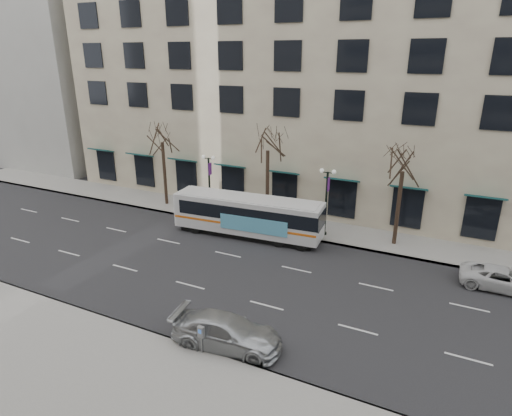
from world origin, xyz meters
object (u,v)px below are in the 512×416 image
Objects in this scene: city_bus at (249,215)px; pay_station at (201,334)px; tree_far_mid at (268,138)px; white_pickup at (503,279)px; tree_far_right at (404,158)px; lamp_post_right at (326,199)px; lamp_post_left at (209,182)px; silver_car at (227,332)px; tree_far_left at (161,131)px.

pay_station is (4.20, -13.10, -0.52)m from city_bus.
tree_far_mid is 18.11m from white_pickup.
lamp_post_right is at bearing -173.15° from tree_far_right.
tree_far_right is at bearing -0.00° from tree_far_mid.
city_bus is at bearing -163.57° from tree_far_right.
tree_far_mid is 1.84× the size of white_pickup.
tree_far_mid is 6.40m from lamp_post_left.
city_bus is 2.17× the size of silver_car.
lamp_post_left is 3.77× the size of pay_station.
lamp_post_left reaches higher than silver_car.
silver_car is at bearing -72.02° from city_bus.
tree_far_mid is 1.63× the size of silver_car.
tree_far_mid is at bearing 82.67° from city_bus.
tree_far_left is 10.00m from tree_far_mid.
tree_far_left is 6.04× the size of pay_station.
tree_far_left is 0.98× the size of tree_far_mid.
pay_station is (14.03, -16.10, -5.55)m from tree_far_left.
city_bus is at bearing -155.13° from lamp_post_right.
tree_far_right reaches higher than city_bus.
tree_far_mid is 6.19× the size of pay_station.
pay_station is at bearing -48.93° from tree_far_left.
lamp_post_right is (-4.99, -0.60, -3.48)m from tree_far_right.
city_bus is at bearing -16.95° from tree_far_left.
tree_far_right reaches higher than lamp_post_right.
tree_far_left is 11.45m from city_bus.
tree_far_left is 21.85m from silver_car.
tree_far_mid reaches higher than tree_far_left.
lamp_post_left is at bearing -173.15° from tree_far_mid.
tree_far_right is at bearing 61.90° from white_pickup.
city_bus is at bearing 108.39° from pay_station.
lamp_post_left is 1.00× the size of lamp_post_right.
tree_far_right is (20.00, 0.00, -0.28)m from tree_far_left.
lamp_post_right is at bearing -2.29° from tree_far_left.
tree_far_right reaches higher than lamp_post_left.
city_bus reaches higher than silver_car.
lamp_post_right reaches higher than city_bus.
tree_far_mid is 1.06× the size of tree_far_right.
lamp_post_right is (15.01, -0.60, -3.75)m from tree_far_left.
lamp_post_left is at bearing -177.71° from tree_far_right.
tree_far_mid reaches higher than tree_far_right.
city_bus is (-5.17, -2.40, -1.28)m from lamp_post_right.
lamp_post_left reaches higher than pay_station.
pay_station is at bearing -75.94° from tree_far_mid.
city_bus is (-10.16, -3.00, -4.76)m from tree_far_right.
lamp_post_right reaches higher than silver_car.
tree_far_mid reaches higher than city_bus.
tree_far_left is at bearing 180.00° from tree_far_right.
tree_far_right is 1.55× the size of lamp_post_left.
tree_far_mid is 10.01m from tree_far_right.
white_pickup is (11.90, 11.51, -0.12)m from silver_car.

